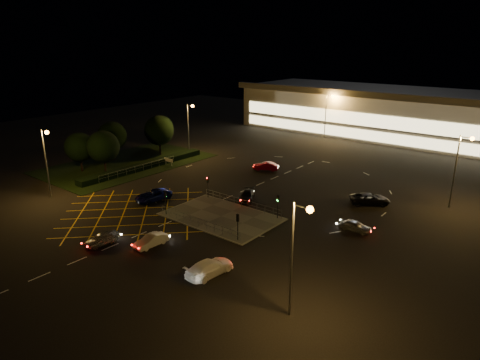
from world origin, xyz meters
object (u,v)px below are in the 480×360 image
Objects in this scene: car_left_blue at (153,195)px; signal_nw at (208,183)px; car_far_dkgrey at (247,196)px; car_approach_white at (210,267)px; car_near_silver at (102,239)px; car_queue_white at (151,241)px; signal_se at (238,222)px; signal_sw at (165,198)px; car_right_silver at (355,226)px; signal_ne at (278,202)px; car_circ_red at (266,166)px; car_east_grey at (370,199)px.

signal_nw is at bearing 52.15° from car_left_blue.
car_far_dkgrey is 20.77m from car_approach_white.
car_near_silver is 5.60m from car_queue_white.
signal_nw is at bearing -33.65° from signal_se.
signal_se is at bearing -33.65° from signal_nw.
signal_sw is 12.12m from car_far_dkgrey.
car_right_silver is at bearing 51.72° from car_queue_white.
signal_ne is at bearing -75.14° from car_approach_white.
car_circ_red reaches higher than car_queue_white.
car_queue_white is 1.03× the size of car_right_silver.
car_approach_white is at bearing -18.79° from car_left_blue.
signal_se is at bearing -0.66° from car_left_blue.
car_queue_white is (-6.64, -14.96, -1.72)m from signal_ne.
signal_sw reaches higher than car_queue_white.
car_circ_red is 21.15m from car_east_grey.
car_approach_white reaches higher than car_far_dkgrey.
car_approach_white is at bearing -80.83° from signal_ne.
signal_ne is 0.58× the size of car_east_grey.
signal_sw is 27.92m from car_east_grey.
signal_se and signal_nw have the same top height.
signal_nw is at bearing 180.00° from signal_ne.
car_circ_red is 0.80× the size of car_east_grey.
signal_nw reaches higher than car_approach_white.
car_far_dkgrey is at bearing -113.60° from signal_sw.
car_left_blue is 1.02× the size of car_approach_white.
car_near_silver is at bearing -23.97° from car_circ_red.
car_circ_red is at bearing 55.34° from car_right_silver.
car_approach_white is (16.16, -32.01, 0.03)m from car_circ_red.
signal_sw reaches higher than car_far_dkgrey.
signal_se is 0.72× the size of car_circ_red.
car_queue_white is 0.90× the size of car_far_dkgrey.
car_east_grey reaches higher than car_far_dkgrey.
car_approach_white reaches higher than car_queue_white.
car_east_grey reaches higher than car_near_silver.
car_right_silver is 9.79m from car_east_grey.
car_right_silver is (20.48, 20.97, -0.01)m from car_near_silver.
signal_nw is 22.76m from car_east_grey.
signal_nw is at bearing -22.20° from car_circ_red.
car_queue_white is 14.46m from car_left_blue.
signal_se is 1.00× the size of signal_ne.
car_circ_red is (-13.68, 16.64, -1.65)m from signal_ne.
car_approach_white is (9.12, -0.41, 0.10)m from car_queue_white.
signal_ne is at bearing 112.56° from car_east_grey.
car_circ_red reaches higher than car_far_dkgrey.
signal_ne is at bearing 69.51° from car_queue_white.
car_left_blue reaches higher than car_near_silver.
car_near_silver is 14.16m from car_left_blue.
car_east_grey reaches higher than car_circ_red.
signal_ne is 18.43m from car_left_blue.
car_queue_white is at bearing 37.11° from car_near_silver.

